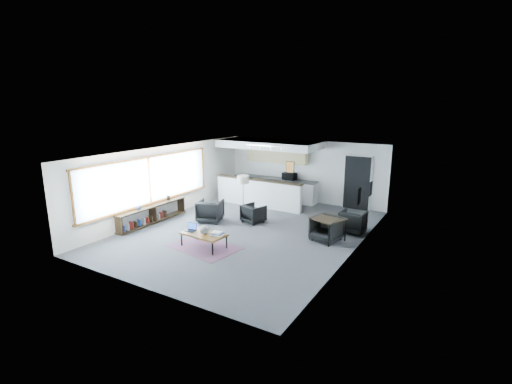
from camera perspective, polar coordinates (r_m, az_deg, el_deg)
The scene contains 21 objects.
room at distance 11.92m, azimuth -1.29°, elevation -0.10°, with size 7.02×9.02×2.62m.
window at distance 13.38m, azimuth -16.08°, elevation 1.56°, with size 0.10×5.95×1.66m.
console at distance 13.44m, azimuth -15.74°, elevation -3.34°, with size 0.35×3.00×0.80m.
kitchenette at distance 15.63m, azimuth 2.19°, elevation 3.48°, with size 4.20×1.96×2.60m.
doorway at distance 15.06m, azimuth 15.28°, elevation 1.44°, with size 1.10×0.12×2.15m.
track_light at distance 13.87m, azimuth 1.45°, elevation 6.99°, with size 1.60×0.07×0.15m.
wall_art_lower at distance 10.87m, azimuth 15.57°, elevation -0.60°, with size 0.03×0.38×0.48m.
wall_art_upper at distance 12.11m, azimuth 17.20°, elevation 0.48°, with size 0.03×0.34×0.44m.
kilim_rug at distance 11.07m, azimuth -7.98°, elevation -8.37°, with size 2.14×1.61×0.01m.
coffee_table at distance 10.93m, azimuth -8.05°, elevation -6.46°, with size 1.37×0.81×0.43m.
laptop at distance 11.20m, azimuth -9.92°, elevation -5.52°, with size 0.34×0.30×0.22m.
ceramic_pot at distance 10.78m, azimuth -7.93°, elevation -5.79°, with size 0.28×0.28×0.28m.
book_stack at distance 10.71m, azimuth -5.97°, elevation -6.38°, with size 0.36×0.30×0.10m.
coaster at distance 10.74m, azimuth -8.29°, elevation -6.65°, with size 0.10×0.10×0.01m.
armchair_left at distance 13.24m, azimuth -7.06°, elevation -2.72°, with size 0.82×0.77×0.85m, color black.
armchair_right at distance 13.05m, azimuth -0.39°, elevation -3.19°, with size 0.69×0.64×0.71m, color black.
floor_lamp at distance 13.57m, azimuth -2.00°, elevation 1.72°, with size 0.51×0.51×1.53m.
dining_table at distance 11.47m, azimuth 11.00°, elevation -4.23°, with size 1.10×1.10×0.72m.
dining_chair_near at distance 11.56m, azimuth 10.79°, elevation -5.69°, with size 0.69×0.64×0.71m, color black.
dining_chair_far at distance 12.48m, azimuth 14.69°, elevation -4.52°, with size 0.65×0.61×0.67m, color black.
microwave at distance 15.76m, azimuth 5.15°, elevation 2.56°, with size 0.55×0.31×0.38m, color black.
Camera 1 is at (6.15, -9.82, 4.13)m, focal length 26.00 mm.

